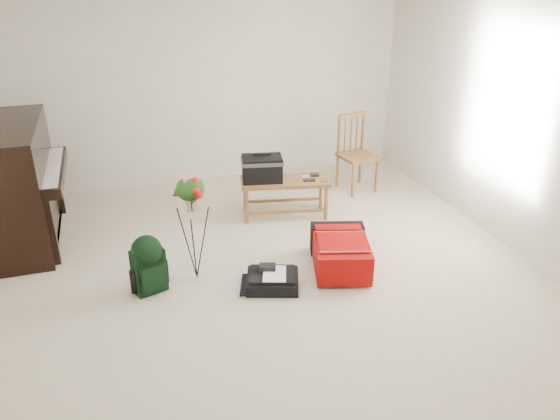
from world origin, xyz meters
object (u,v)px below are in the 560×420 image
object	(u,v)px
dining_chair	(357,154)
red_suitcase	(338,250)
bench	(270,173)
green_backpack	(148,262)
piano	(22,187)
black_duffel	(272,280)
flower_stand	(193,229)

from	to	relation	value
dining_chair	red_suitcase	size ratio (longest dim) A/B	1.10
bench	green_backpack	xyz separation A→B (m)	(-1.45, -1.12, -0.24)
green_backpack	dining_chair	bearing A→B (deg)	12.56
piano	green_backpack	size ratio (longest dim) A/B	2.75
piano	black_duffel	xyz separation A→B (m)	(2.15, -1.63, -0.53)
piano	black_duffel	size ratio (longest dim) A/B	2.70
green_backpack	piano	bearing A→B (deg)	110.77
black_duffel	flower_stand	size ratio (longest dim) A/B	0.53
bench	black_duffel	size ratio (longest dim) A/B	1.89
green_backpack	flower_stand	bearing A→B (deg)	-4.17
bench	flower_stand	distance (m)	1.44
red_suitcase	green_backpack	distance (m)	1.77
bench	red_suitcase	size ratio (longest dim) A/B	1.21
dining_chair	black_duffel	world-z (taller)	dining_chair
red_suitcase	green_backpack	bearing A→B (deg)	-167.15
bench	black_duffel	bearing A→B (deg)	-94.38
dining_chair	flower_stand	world-z (taller)	flower_stand
piano	flower_stand	distance (m)	1.98
flower_stand	green_backpack	bearing A→B (deg)	177.13
bench	flower_stand	world-z (taller)	flower_stand
bench	black_duffel	distance (m)	1.51
green_backpack	black_duffel	bearing A→B (deg)	-31.93
piano	green_backpack	bearing A→B (deg)	-51.27
piano	red_suitcase	xyz separation A→B (m)	(2.86, -1.46, -0.43)
bench	flower_stand	bearing A→B (deg)	-123.68
piano	flower_stand	bearing A→B (deg)	-39.59
dining_chair	flower_stand	size ratio (longest dim) A/B	0.92
dining_chair	flower_stand	bearing A→B (deg)	-156.47
piano	green_backpack	distance (m)	1.78
green_backpack	flower_stand	distance (m)	0.49
red_suitcase	flower_stand	size ratio (longest dim) A/B	0.83
bench	flower_stand	size ratio (longest dim) A/B	1.01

